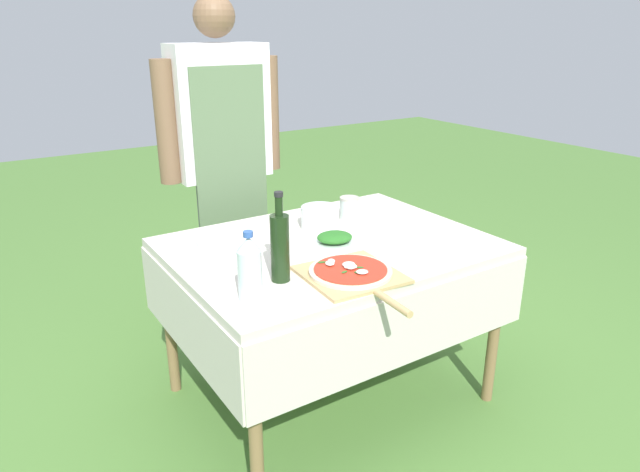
{
  "coord_description": "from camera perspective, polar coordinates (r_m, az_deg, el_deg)",
  "views": [
    {
      "loc": [
        -1.21,
        -1.78,
        1.55
      ],
      "look_at": [
        -0.05,
        0.0,
        0.76
      ],
      "focal_mm": 32.0,
      "sensor_mm": 36.0,
      "label": 1
    }
  ],
  "objects": [
    {
      "name": "oil_bottle",
      "position": [
        1.93,
        -4.03,
        -1.0
      ],
      "size": [
        0.07,
        0.07,
        0.32
      ],
      "color": "black",
      "rests_on": "prep_table"
    },
    {
      "name": "ground_plane",
      "position": [
        2.65,
        0.92,
        -15.46
      ],
      "size": [
        12.0,
        12.0,
        0.0
      ],
      "primitive_type": "plane",
      "color": "#517F38"
    },
    {
      "name": "sauce_jar",
      "position": [
        2.59,
        2.94,
        2.69
      ],
      "size": [
        0.09,
        0.09,
        0.1
      ],
      "color": "silver",
      "rests_on": "prep_table"
    },
    {
      "name": "mixing_tub",
      "position": [
        2.46,
        0.01,
        1.87
      ],
      "size": [
        0.16,
        0.16,
        0.1
      ],
      "primitive_type": "cylinder",
      "color": "silver",
      "rests_on": "prep_table"
    },
    {
      "name": "pizza_on_peel",
      "position": [
        1.99,
        3.19,
        -3.74
      ],
      "size": [
        0.34,
        0.51,
        0.05
      ],
      "rotation": [
        0.0,
        0.0,
        -0.07
      ],
      "color": "tan",
      "rests_on": "prep_table"
    },
    {
      "name": "prep_table",
      "position": [
        2.33,
        1.01,
        -2.58
      ],
      "size": [
        1.26,
        0.95,
        0.72
      ],
      "color": "beige",
      "rests_on": "ground"
    },
    {
      "name": "plate_stack",
      "position": [
        2.27,
        -9.52,
        -0.74
      ],
      "size": [
        0.23,
        0.23,
        0.04
      ],
      "color": "white",
      "rests_on": "prep_table"
    },
    {
      "name": "person_cook",
      "position": [
        2.86,
        -9.77,
        8.88
      ],
      "size": [
        0.63,
        0.21,
        1.69
      ],
      "rotation": [
        0.0,
        0.0,
        3.14
      ],
      "color": "#4C4C51",
      "rests_on": "ground"
    },
    {
      "name": "water_bottle",
      "position": [
        1.81,
        -7.06,
        -3.22
      ],
      "size": [
        0.08,
        0.08,
        0.23
      ],
      "color": "silver",
      "rests_on": "prep_table"
    },
    {
      "name": "herb_container",
      "position": [
        2.29,
        1.48,
        -0.22
      ],
      "size": [
        0.2,
        0.19,
        0.05
      ],
      "rotation": [
        0.0,
        0.0,
        -0.25
      ],
      "color": "silver",
      "rests_on": "prep_table"
    }
  ]
}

